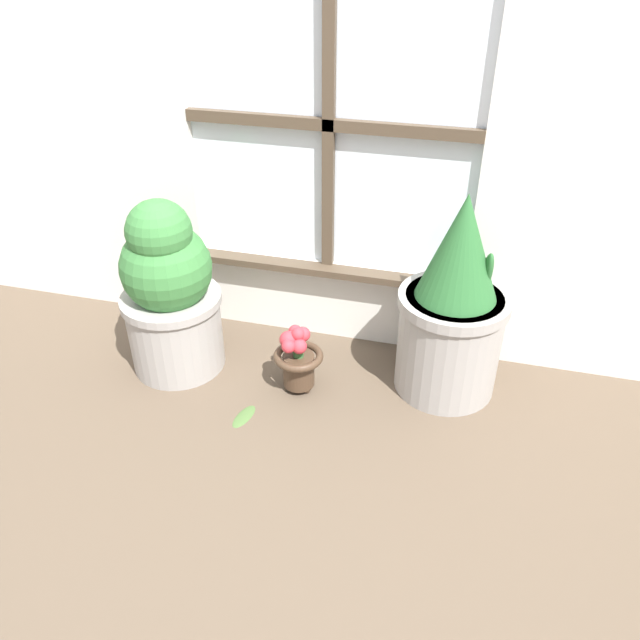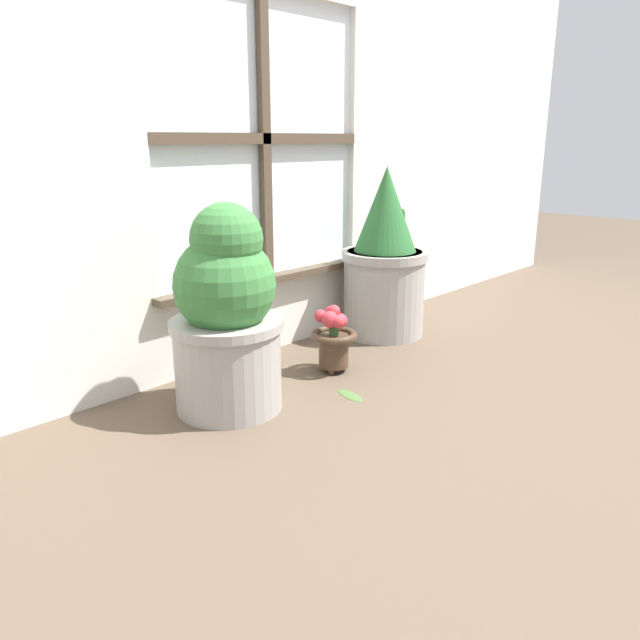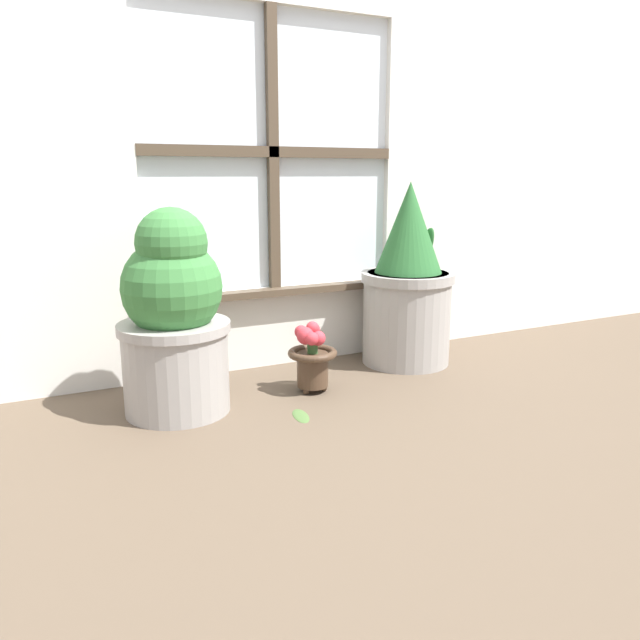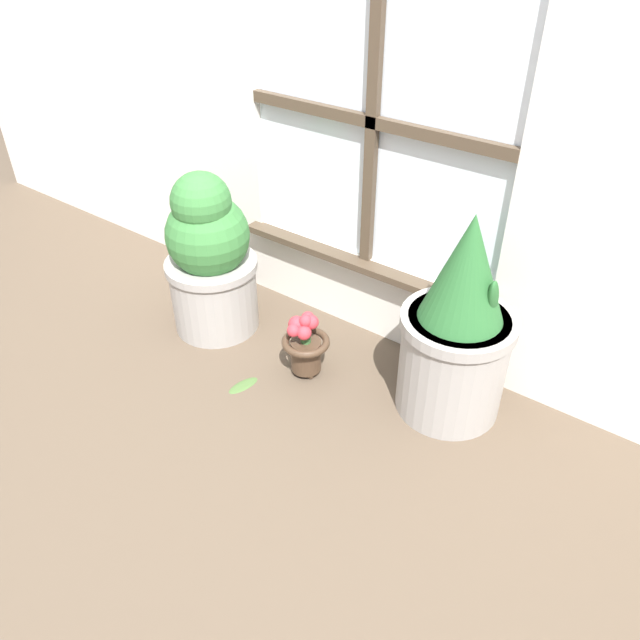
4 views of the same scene
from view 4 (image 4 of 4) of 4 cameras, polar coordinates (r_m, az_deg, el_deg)
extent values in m
plane|color=brown|center=(1.95, -5.09, -8.30)|extent=(10.00, 10.00, 0.00)
cube|color=silver|center=(2.22, 4.26, 2.61)|extent=(0.91, 0.05, 0.29)
cube|color=white|center=(1.96, 5.27, 17.80)|extent=(0.91, 0.02, 0.93)
cube|color=#4C3D2D|center=(1.94, 4.82, 17.61)|extent=(0.04, 0.02, 0.93)
cube|color=#4C3D2D|center=(1.94, 4.82, 17.61)|extent=(0.91, 0.02, 0.04)
cube|color=#4C3D2D|center=(2.11, 3.75, 5.04)|extent=(0.97, 0.06, 0.02)
cylinder|color=#9E9993|center=(2.25, -9.62, 2.40)|extent=(0.30, 0.30, 0.27)
cylinder|color=#9E9993|center=(2.19, -9.93, 5.02)|extent=(0.32, 0.32, 0.03)
cylinder|color=#38281E|center=(2.18, -9.95, 5.21)|extent=(0.28, 0.28, 0.01)
sphere|color=#387538|center=(2.13, -10.24, 7.61)|extent=(0.28, 0.28, 0.28)
sphere|color=#387538|center=(2.07, -10.83, 10.56)|extent=(0.20, 0.20, 0.20)
ellipsoid|color=#387538|center=(2.07, -10.60, 6.15)|extent=(0.12, 0.09, 0.16)
cylinder|color=#9E9993|center=(1.90, 12.00, -3.85)|extent=(0.32, 0.32, 0.33)
cylinder|color=#9E9993|center=(1.81, 12.58, -0.17)|extent=(0.33, 0.33, 0.03)
cylinder|color=#38281E|center=(1.80, 12.63, 0.14)|extent=(0.29, 0.29, 0.01)
cone|color=#28602D|center=(1.71, 13.34, 4.62)|extent=(0.24, 0.24, 0.32)
ellipsoid|color=#28602D|center=(1.74, 15.49, 1.71)|extent=(0.05, 0.12, 0.18)
sphere|color=#473323|center=(2.10, -0.66, -4.02)|extent=(0.02, 0.02, 0.02)
sphere|color=#473323|center=(2.08, -2.27, -4.47)|extent=(0.02, 0.02, 0.02)
sphere|color=#473323|center=(2.05, -0.87, -5.15)|extent=(0.02, 0.02, 0.02)
cylinder|color=#473323|center=(2.03, -1.29, -3.21)|extent=(0.10, 0.10, 0.11)
torus|color=#473323|center=(2.00, -1.31, -2.00)|extent=(0.16, 0.16, 0.02)
cylinder|color=#386633|center=(1.98, -1.32, -1.32)|extent=(0.03, 0.03, 0.06)
sphere|color=#C6333D|center=(1.95, -1.34, -0.08)|extent=(0.04, 0.04, 0.04)
sphere|color=#C6333D|center=(1.97, -0.82, -0.19)|extent=(0.05, 0.05, 0.05)
sphere|color=#C6333D|center=(2.00, -1.12, 0.20)|extent=(0.04, 0.04, 0.04)
sphere|color=#C6333D|center=(1.97, -2.13, -0.40)|extent=(0.06, 0.06, 0.06)
sphere|color=#C6333D|center=(1.95, -2.44, -0.97)|extent=(0.04, 0.04, 0.04)
sphere|color=#C6333D|center=(1.95, -1.39, -1.21)|extent=(0.05, 0.05, 0.05)
ellipsoid|color=#476633|center=(2.04, -7.04, -5.89)|extent=(0.06, 0.12, 0.01)
camera|label=1|loc=(0.57, -76.95, 0.75)|focal=35.00mm
camera|label=2|loc=(2.51, -53.37, 7.57)|focal=35.00mm
camera|label=3|loc=(1.97, -60.81, -4.15)|focal=35.00mm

